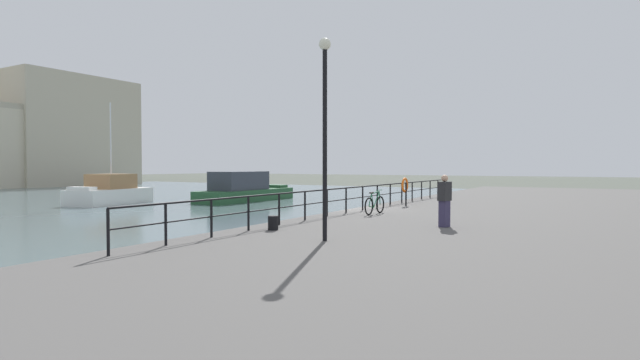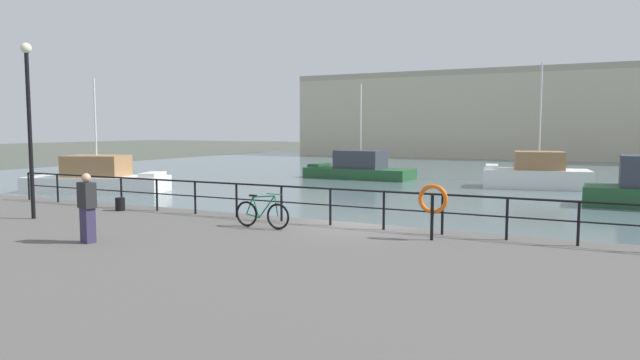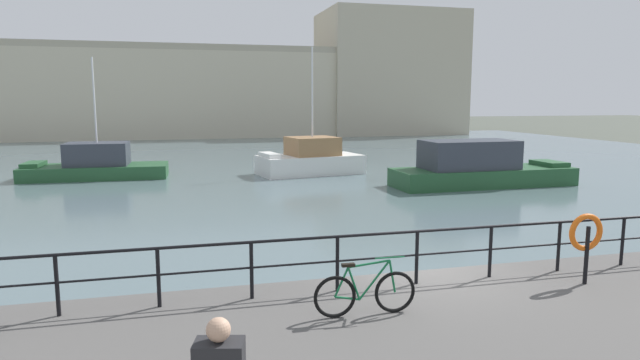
{
  "view_description": "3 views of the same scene",
  "coord_description": "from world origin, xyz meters",
  "px_view_note": "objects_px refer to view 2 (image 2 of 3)",
  "views": [
    {
      "loc": [
        -20.31,
        -10.14,
        2.82
      ],
      "look_at": [
        -2.51,
        0.32,
        2.22
      ],
      "focal_mm": 27.33,
      "sensor_mm": 36.0,
      "label": 1
    },
    {
      "loc": [
        6.49,
        -15.38,
        3.6
      ],
      "look_at": [
        -1.95,
        1.37,
        1.91
      ],
      "focal_mm": 32.22,
      "sensor_mm": 36.0,
      "label": 2
    },
    {
      "loc": [
        -5.0,
        -10.3,
        4.43
      ],
      "look_at": [
        -1.39,
        3.54,
        2.32
      ],
      "focal_mm": 30.74,
      "sensor_mm": 36.0,
      "label": 3
    }
  ],
  "objects_px": {
    "quay_lamp_post": "(29,109)",
    "standing_person": "(87,207)",
    "moored_red_daysailer": "(536,174)",
    "parked_bicycle": "(262,214)",
    "moored_small_launch": "(98,178)",
    "life_ring_stand": "(433,201)",
    "moored_blue_motorboat": "(359,168)",
    "mooring_bollard": "(120,204)",
    "harbor_building": "(618,108)"
  },
  "relations": [
    {
      "from": "life_ring_stand",
      "to": "standing_person",
      "type": "bearing_deg",
      "value": -150.87
    },
    {
      "from": "moored_red_daysailer",
      "to": "standing_person",
      "type": "bearing_deg",
      "value": 64.54
    },
    {
      "from": "parked_bicycle",
      "to": "life_ring_stand",
      "type": "bearing_deg",
      "value": 7.34
    },
    {
      "from": "moored_blue_motorboat",
      "to": "standing_person",
      "type": "distance_m",
      "value": 28.71
    },
    {
      "from": "life_ring_stand",
      "to": "quay_lamp_post",
      "type": "bearing_deg",
      "value": -169.4
    },
    {
      "from": "moored_red_daysailer",
      "to": "life_ring_stand",
      "type": "height_order",
      "value": "moored_red_daysailer"
    },
    {
      "from": "life_ring_stand",
      "to": "moored_small_launch",
      "type": "bearing_deg",
      "value": 156.81
    },
    {
      "from": "moored_red_daysailer",
      "to": "life_ring_stand",
      "type": "bearing_deg",
      "value": 79.86
    },
    {
      "from": "moored_blue_motorboat",
      "to": "mooring_bollard",
      "type": "relative_size",
      "value": 17.82
    },
    {
      "from": "mooring_bollard",
      "to": "quay_lamp_post",
      "type": "bearing_deg",
      "value": -113.62
    },
    {
      "from": "life_ring_stand",
      "to": "standing_person",
      "type": "relative_size",
      "value": 0.83
    },
    {
      "from": "parked_bicycle",
      "to": "life_ring_stand",
      "type": "relative_size",
      "value": 1.27
    },
    {
      "from": "moored_blue_motorboat",
      "to": "quay_lamp_post",
      "type": "bearing_deg",
      "value": 92.86
    },
    {
      "from": "moored_red_daysailer",
      "to": "life_ring_stand",
      "type": "distance_m",
      "value": 22.82
    },
    {
      "from": "quay_lamp_post",
      "to": "moored_red_daysailer",
      "type": "bearing_deg",
      "value": 64.68
    },
    {
      "from": "parked_bicycle",
      "to": "standing_person",
      "type": "xyz_separation_m",
      "value": [
        -2.66,
        -3.64,
        0.47
      ]
    },
    {
      "from": "harbor_building",
      "to": "parked_bicycle",
      "type": "relative_size",
      "value": 34.67
    },
    {
      "from": "moored_red_daysailer",
      "to": "moored_blue_motorboat",
      "type": "height_order",
      "value": "moored_red_daysailer"
    },
    {
      "from": "moored_red_daysailer",
      "to": "moored_small_launch",
      "type": "xyz_separation_m",
      "value": [
        -21.96,
        -13.38,
        -0.09
      ]
    },
    {
      "from": "mooring_bollard",
      "to": "quay_lamp_post",
      "type": "relative_size",
      "value": 0.08
    },
    {
      "from": "moored_small_launch",
      "to": "moored_blue_motorboat",
      "type": "height_order",
      "value": "moored_blue_motorboat"
    },
    {
      "from": "moored_blue_motorboat",
      "to": "mooring_bollard",
      "type": "bearing_deg",
      "value": 95.5
    },
    {
      "from": "quay_lamp_post",
      "to": "moored_blue_motorboat",
      "type": "bearing_deg",
      "value": 90.66
    },
    {
      "from": "moored_red_daysailer",
      "to": "parked_bicycle",
      "type": "height_order",
      "value": "moored_red_daysailer"
    },
    {
      "from": "moored_small_launch",
      "to": "standing_person",
      "type": "relative_size",
      "value": 4.85
    },
    {
      "from": "harbor_building",
      "to": "moored_blue_motorboat",
      "type": "xyz_separation_m",
      "value": [
        -16.75,
        -34.96,
        -5.09
      ]
    },
    {
      "from": "moored_red_daysailer",
      "to": "moored_blue_motorboat",
      "type": "xyz_separation_m",
      "value": [
        -12.15,
        1.38,
        -0.12
      ]
    },
    {
      "from": "quay_lamp_post",
      "to": "standing_person",
      "type": "relative_size",
      "value": 3.15
    },
    {
      "from": "parked_bicycle",
      "to": "mooring_bollard",
      "type": "height_order",
      "value": "parked_bicycle"
    },
    {
      "from": "moored_red_daysailer",
      "to": "mooring_bollard",
      "type": "bearing_deg",
      "value": 54.28
    },
    {
      "from": "harbor_building",
      "to": "moored_blue_motorboat",
      "type": "relative_size",
      "value": 7.83
    },
    {
      "from": "moored_small_launch",
      "to": "moored_red_daysailer",
      "type": "bearing_deg",
      "value": 9.58
    },
    {
      "from": "moored_blue_motorboat",
      "to": "standing_person",
      "type": "bearing_deg",
      "value": 101.85
    },
    {
      "from": "harbor_building",
      "to": "standing_person",
      "type": "bearing_deg",
      "value": -100.69
    },
    {
      "from": "life_ring_stand",
      "to": "quay_lamp_post",
      "type": "xyz_separation_m",
      "value": [
        -11.87,
        -2.22,
        2.36
      ]
    },
    {
      "from": "standing_person",
      "to": "life_ring_stand",
      "type": "bearing_deg",
      "value": -47.05
    },
    {
      "from": "parked_bicycle",
      "to": "harbor_building",
      "type": "bearing_deg",
      "value": 82.92
    },
    {
      "from": "moored_red_daysailer",
      "to": "moored_small_launch",
      "type": "height_order",
      "value": "moored_red_daysailer"
    },
    {
      "from": "quay_lamp_post",
      "to": "standing_person",
      "type": "height_order",
      "value": "quay_lamp_post"
    },
    {
      "from": "moored_small_launch",
      "to": "life_ring_stand",
      "type": "height_order",
      "value": "moored_small_launch"
    },
    {
      "from": "moored_blue_motorboat",
      "to": "mooring_bollard",
      "type": "height_order",
      "value": "moored_blue_motorboat"
    },
    {
      "from": "moored_red_daysailer",
      "to": "mooring_bollard",
      "type": "height_order",
      "value": "moored_red_daysailer"
    },
    {
      "from": "moored_blue_motorboat",
      "to": "moored_red_daysailer",
      "type": "bearing_deg",
      "value": 175.72
    },
    {
      "from": "mooring_bollard",
      "to": "standing_person",
      "type": "height_order",
      "value": "standing_person"
    },
    {
      "from": "parked_bicycle",
      "to": "moored_red_daysailer",
      "type": "bearing_deg",
      "value": 80.4
    },
    {
      "from": "mooring_bollard",
      "to": "life_ring_stand",
      "type": "xyz_separation_m",
      "value": [
        10.79,
        -0.24,
        0.75
      ]
    },
    {
      "from": "moored_small_launch",
      "to": "quay_lamp_post",
      "type": "bearing_deg",
      "value": -70.77
    },
    {
      "from": "moored_blue_motorboat",
      "to": "harbor_building",
      "type": "bearing_deg",
      "value": -113.4
    },
    {
      "from": "moored_red_daysailer",
      "to": "parked_bicycle",
      "type": "bearing_deg",
      "value": 68.41
    },
    {
      "from": "moored_small_launch",
      "to": "parked_bicycle",
      "type": "xyz_separation_m",
      "value": [
        17.28,
        -9.88,
        0.43
      ]
    }
  ]
}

